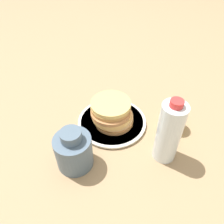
{
  "coord_description": "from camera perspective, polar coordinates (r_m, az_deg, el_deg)",
  "views": [
    {
      "loc": [
        -0.54,
        0.11,
        0.57
      ],
      "look_at": [
        0.01,
        0.01,
        0.05
      ],
      "focal_mm": 35.0,
      "sensor_mm": 36.0,
      "label": 1
    }
  ],
  "objects": [
    {
      "name": "water_bottle_near",
      "position": [
        0.64,
        14.66,
        -5.19
      ],
      "size": [
        0.07,
        0.07,
        0.22
      ],
      "color": "silver",
      "rests_on": "ground_plane"
    },
    {
      "name": "cream_jug",
      "position": [
        0.65,
        -9.96,
        -9.85
      ],
      "size": [
        0.11,
        0.11,
        0.14
      ],
      "color": "#4C6075",
      "rests_on": "ground_plane"
    },
    {
      "name": "juice_glass",
      "position": [
        0.79,
        16.13,
        -2.4
      ],
      "size": [
        0.07,
        0.07,
        0.06
      ],
      "color": "yellow",
      "rests_on": "ground_plane"
    },
    {
      "name": "plate",
      "position": [
        0.79,
        0.0,
        -2.5
      ],
      "size": [
        0.24,
        0.24,
        0.01
      ],
      "color": "silver",
      "rests_on": "ground_plane"
    },
    {
      "name": "pancake_stack",
      "position": [
        0.75,
        -0.1,
        -0.11
      ],
      "size": [
        0.15,
        0.15,
        0.08
      ],
      "color": "#B27B48",
      "rests_on": "plate"
    },
    {
      "name": "ground_plane",
      "position": [
        0.79,
        0.5,
        -3.09
      ],
      "size": [
        4.0,
        4.0,
        0.0
      ],
      "primitive_type": "plane",
      "color": "#9E7F5B"
    }
  ]
}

